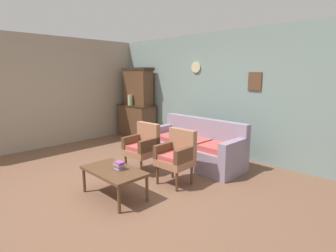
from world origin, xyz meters
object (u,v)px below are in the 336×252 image
object	(u,v)px
vase_on_cabinet	(130,100)
coffee_table	(114,172)
floral_couch	(195,148)
side_cabinet	(137,121)
book_stack_on_table	(119,165)
armchair_near_couch_end	(177,154)
armchair_row_middle	(143,145)

from	to	relation	value
vase_on_cabinet	coffee_table	xyz separation A→B (m)	(2.80, -2.46, -0.70)
floral_couch	side_cabinet	bearing A→B (deg)	166.71
floral_couch	coffee_table	bearing A→B (deg)	-87.57
book_stack_on_table	vase_on_cabinet	bearing A→B (deg)	139.83
vase_on_cabinet	floral_couch	world-z (taller)	vase_on_cabinet
floral_couch	armchair_near_couch_end	xyz separation A→B (m)	(0.41, -1.00, 0.17)
book_stack_on_table	side_cabinet	bearing A→B (deg)	137.38
armchair_near_couch_end	book_stack_on_table	world-z (taller)	armchair_near_couch_end
floral_couch	coffee_table	size ratio (longest dim) A/B	2.02
side_cabinet	floral_couch	xyz separation A→B (m)	(2.66, -0.63, -0.14)
coffee_table	armchair_row_middle	bearing A→B (deg)	117.38
armchair_row_middle	coffee_table	distance (m)	1.11
side_cabinet	vase_on_cabinet	distance (m)	0.63
vase_on_cabinet	book_stack_on_table	world-z (taller)	vase_on_cabinet
vase_on_cabinet	armchair_near_couch_end	size ratio (longest dim) A/B	0.32
coffee_table	book_stack_on_table	world-z (taller)	book_stack_on_table
vase_on_cabinet	coffee_table	distance (m)	3.79
coffee_table	book_stack_on_table	bearing A→B (deg)	58.16
armchair_row_middle	coffee_table	bearing A→B (deg)	-62.62
vase_on_cabinet	armchair_row_middle	world-z (taller)	vase_on_cabinet
vase_on_cabinet	armchair_row_middle	distance (m)	2.79
side_cabinet	book_stack_on_table	distance (m)	3.79
armchair_row_middle	coffee_table	size ratio (longest dim) A/B	0.90
armchair_row_middle	book_stack_on_table	distance (m)	1.06
vase_on_cabinet	armchair_row_middle	xyz separation A→B (m)	(2.29, -1.48, -0.57)
vase_on_cabinet	book_stack_on_table	size ratio (longest dim) A/B	1.79
side_cabinet	armchair_row_middle	bearing A→B (deg)	-36.40
vase_on_cabinet	side_cabinet	bearing A→B (deg)	74.37
side_cabinet	floral_couch	world-z (taller)	side_cabinet
vase_on_cabinet	coffee_table	world-z (taller)	vase_on_cabinet
coffee_table	armchair_near_couch_end	bearing A→B (deg)	72.12
vase_on_cabinet	floral_couch	bearing A→B (deg)	-9.59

